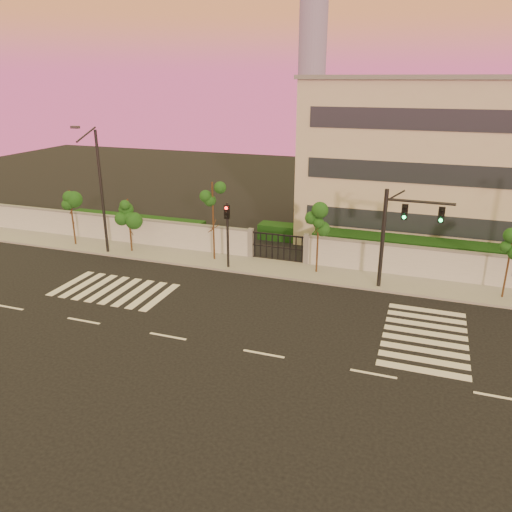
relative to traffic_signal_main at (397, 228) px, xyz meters
The scene contains 13 objects.
ground 11.45m from the traffic_signal_main, 117.03° to the right, with size 120.00×120.00×0.00m, color black.
sidewalk 6.25m from the traffic_signal_main, 169.59° to the left, with size 60.00×3.00×0.15m, color gray.
perimeter_wall 6.04m from the traffic_signal_main, 153.40° to the left, with size 60.00×0.36×2.20m.
hedge_row 7.04m from the traffic_signal_main, 125.99° to the left, with size 41.00×4.25×1.80m.
institutional_building 13.25m from the traffic_signal_main, 71.68° to the left, with size 24.40×12.40×12.25m.
road_markings 9.53m from the traffic_signal_main, 137.96° to the right, with size 57.00×7.62×0.02m.
street_tree_a 23.41m from the traffic_signal_main, behind, with size 1.52×1.21×4.30m.
street_tree_b 18.53m from the traffic_signal_main, behind, with size 1.51×1.20×4.00m.
street_tree_c 12.14m from the traffic_signal_main, behind, with size 1.47×1.17×5.56m.
street_tree_d 4.97m from the traffic_signal_main, 167.48° to the left, with size 1.45×1.15×4.71m.
traffic_signal_main is the anchor object (origin of this frame).
traffic_signal_secondary 10.65m from the traffic_signal_main, behind, with size 0.35×0.34×4.54m.
streetlight_west 20.11m from the traffic_signal_main, behind, with size 0.55×2.21×9.19m.
Camera 1 is at (6.38, -19.17, 12.06)m, focal length 35.00 mm.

